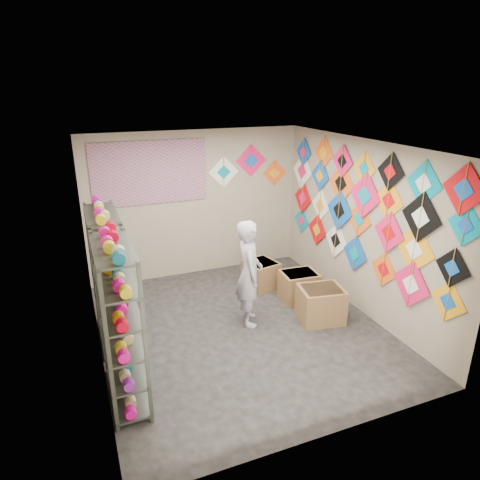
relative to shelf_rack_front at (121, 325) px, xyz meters
name	(u,v)px	position (x,y,z in m)	size (l,w,h in m)	color
ground	(241,329)	(1.78, 0.85, -0.95)	(4.50, 4.50, 0.00)	black
room_walls	(241,224)	(1.78, 0.85, 0.69)	(4.50, 4.50, 4.50)	tan
shelf_rack_front	(121,325)	(0.00, 0.00, 0.00)	(0.40, 1.10, 1.90)	#4C5147
shelf_rack_back	(109,278)	(0.00, 1.30, 0.00)	(0.40, 1.10, 1.90)	#4C5147
string_spools	(113,292)	(0.00, 0.65, 0.10)	(0.12, 2.36, 0.12)	#F80C9B
kite_wall_display	(361,210)	(3.76, 0.85, 0.69)	(0.06, 4.30, 2.07)	#FFA014
back_wall_kites	(248,168)	(2.82, 3.09, 1.01)	(1.60, 0.02, 0.83)	white
poster	(150,173)	(0.98, 3.08, 1.05)	(2.00, 0.01, 1.10)	#5E55B8
shopkeeper	(249,273)	(1.97, 1.00, -0.13)	(0.53, 0.68, 1.63)	silver
carton_a	(321,304)	(3.01, 0.63, -0.68)	(0.65, 0.54, 0.54)	olive
carton_b	(299,286)	(3.04, 1.36, -0.71)	(0.59, 0.49, 0.49)	olive
carton_c	(261,274)	(2.64, 2.03, -0.71)	(0.50, 0.55, 0.48)	olive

